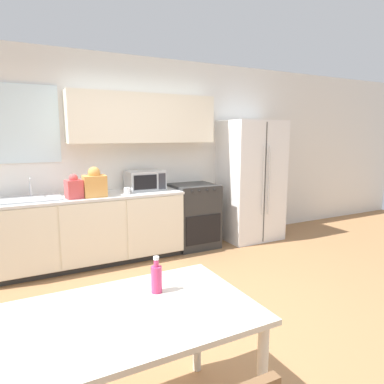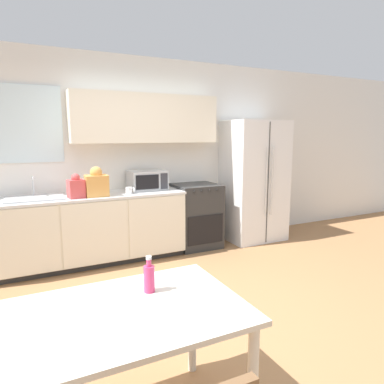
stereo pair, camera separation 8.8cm
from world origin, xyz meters
TOP-DOWN VIEW (x-y plane):
  - ground_plane at (0.00, 0.00)m, footprint 12.00×12.00m
  - wall_back at (0.06, 2.05)m, footprint 12.00×0.38m
  - kitchen_counter at (-0.42, 1.74)m, footprint 2.39×0.65m
  - oven_range at (1.09, 1.75)m, footprint 0.63×0.61m
  - refrigerator at (2.08, 1.71)m, footprint 0.90×0.73m
  - kitchen_sink at (-1.05, 1.75)m, footprint 0.65×0.44m
  - microwave at (0.37, 1.83)m, footprint 0.49×0.39m
  - coffee_mug at (0.06, 1.59)m, footprint 0.11×0.08m
  - grocery_bag_0 at (-0.35, 1.62)m, footprint 0.27×0.23m
  - grocery_bag_1 at (-0.59, 1.60)m, footprint 0.21×0.18m
  - dining_table at (-0.76, -1.03)m, footprint 1.30×0.82m
  - drink_bottle at (-0.54, -0.88)m, footprint 0.06×0.06m

SIDE VIEW (x-z plane):
  - ground_plane at x=0.00m, z-range 0.00..0.00m
  - kitchen_counter at x=-0.42m, z-range 0.00..0.89m
  - oven_range at x=1.09m, z-range 0.00..0.93m
  - dining_table at x=-0.76m, z-range 0.28..1.03m
  - drink_bottle at x=-0.54m, z-range 0.73..0.94m
  - kitchen_sink at x=-1.05m, z-range 0.78..1.03m
  - refrigerator at x=2.08m, z-range 0.00..1.86m
  - coffee_mug at x=0.06m, z-range 0.89..0.98m
  - grocery_bag_1 at x=-0.59m, z-range 0.87..1.17m
  - microwave at x=0.37m, z-range 0.89..1.15m
  - grocery_bag_0 at x=-0.35m, z-range 0.86..1.23m
  - wall_back at x=0.06m, z-range 0.09..2.79m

